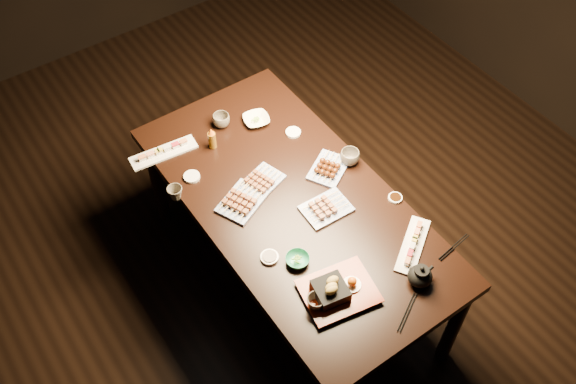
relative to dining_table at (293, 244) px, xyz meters
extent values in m
plane|color=black|center=(0.27, 0.18, -0.38)|extent=(5.00, 5.00, 0.00)
cube|color=black|center=(0.00, 0.00, 0.00)|extent=(1.20, 1.93, 0.75)
imported|color=#339C73|center=(-0.19, -0.30, 0.39)|extent=(0.11, 0.11, 0.03)
imported|color=white|center=(0.15, 0.56, 0.39)|extent=(0.17, 0.17, 0.03)
imported|color=brown|center=(-0.26, -0.54, 0.41)|extent=(0.11, 0.11, 0.08)
imported|color=brown|center=(0.38, 0.04, 0.41)|extent=(0.13, 0.13, 0.08)
imported|color=brown|center=(-0.47, 0.35, 0.41)|extent=(0.10, 0.10, 0.07)
imported|color=brown|center=(-0.02, 0.65, 0.41)|extent=(0.10, 0.10, 0.07)
cylinder|color=brown|center=(-0.14, 0.55, 0.44)|extent=(0.05, 0.05, 0.13)
cylinder|color=white|center=(-0.29, -0.21, 0.38)|extent=(0.10, 0.10, 0.02)
cylinder|color=white|center=(0.26, 0.38, 0.38)|extent=(0.10, 0.10, 0.01)
cylinder|color=white|center=(0.42, -0.28, 0.38)|extent=(0.10, 0.10, 0.01)
cylinder|color=white|center=(-0.34, 0.42, 0.38)|extent=(0.09, 0.09, 0.01)
camera|label=1|loc=(-1.14, -1.58, 2.87)|focal=40.00mm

